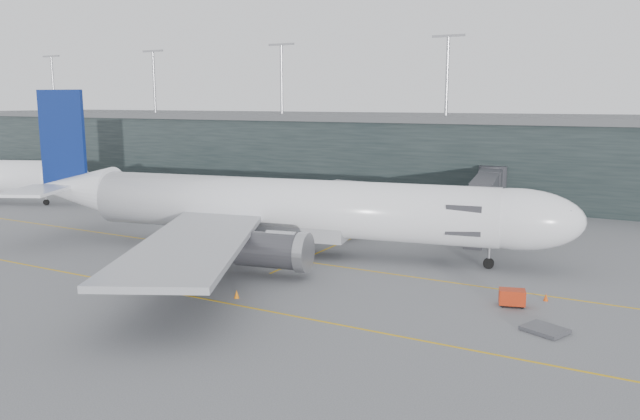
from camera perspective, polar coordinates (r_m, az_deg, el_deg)
The scene contains 17 objects.
ground at distance 76.45m, azimuth -3.60°, elevation -3.55°, with size 320.00×320.00×0.00m, color #56565B.
taxiline_a at distance 73.21m, azimuth -5.28°, elevation -4.17°, with size 160.00×0.25×0.02m, color gold.
taxiline_b at distance 61.14m, azimuth -13.78°, elevation -7.27°, with size 160.00×0.25×0.02m, color gold.
taxiline_lead_main at distance 91.52m, azimuth 5.80°, elevation -1.33°, with size 0.25×60.00×0.02m, color gold.
taxiline_lead_adj at distance 142.75m, azimuth -25.23°, elevation 1.82°, with size 0.25×60.00×0.02m, color gold.
terminal at distance 127.54m, azimuth 10.52°, elevation 5.18°, with size 240.00×36.00×29.00m.
main_aircraft at distance 73.58m, azimuth -3.36°, elevation 0.22°, with size 68.44×63.48×19.26m.
jet_bridge at distance 92.33m, azimuth 15.52°, elevation 1.90°, with size 11.50×47.91×7.32m.
gse_cart at distance 57.69m, azimuth 17.16°, elevation -7.61°, with size 2.52×1.96×1.51m.
baggage_dolly at distance 52.57m, azimuth 19.86°, elevation -10.24°, with size 3.11×2.49×0.31m, color #3C3D41.
uld_a at distance 86.72m, azimuth -3.43°, elevation -1.23°, with size 2.68×2.45×1.98m.
uld_b at distance 86.85m, azimuth -2.12°, elevation -1.23°, with size 2.51×2.25×1.90m.
uld_c at distance 84.69m, azimuth -0.42°, elevation -1.49°, with size 2.21×1.79×1.97m.
cone_nose at distance 60.32m, azimuth 19.95°, elevation -7.50°, with size 0.43×0.43×0.69m, color #D3470B.
cone_wing_stbd at distance 57.98m, azimuth -7.64°, elevation -7.62°, with size 0.49×0.49×0.78m, color orange.
cone_wing_port at distance 82.21m, azimuth 5.76°, elevation -2.36°, with size 0.46×0.46×0.73m, color #DF440C.
cone_tail at distance 74.10m, azimuth -15.97°, elevation -4.03°, with size 0.51×0.51×0.80m, color #E9570C.
Camera 1 is at (40.01, -62.68, 17.77)m, focal length 35.00 mm.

